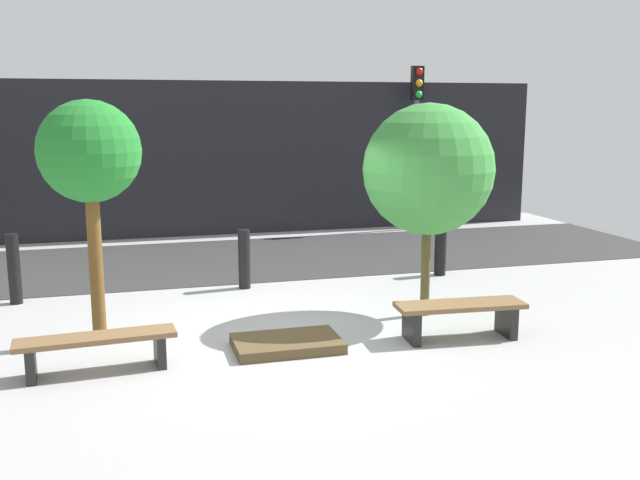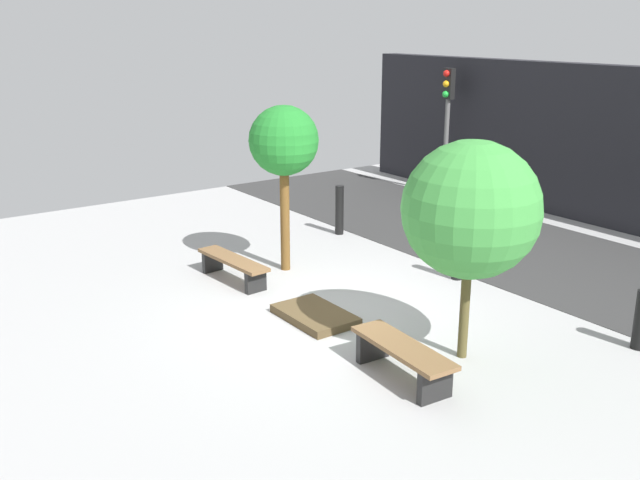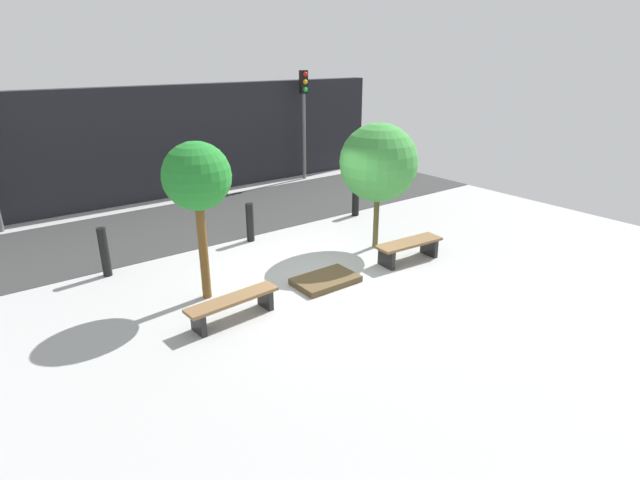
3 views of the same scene
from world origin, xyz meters
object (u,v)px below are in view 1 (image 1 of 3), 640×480
bollard_far_left (14,269)px  traffic_light_mid_west (417,118)px  tree_behind_left_bench (89,155)px  bench_right (460,313)px  planter_bed (287,344)px  bollard_left (244,259)px  tree_behind_right_bench (428,170)px  bollard_center (440,251)px  bench_left (96,346)px

bollard_far_left → traffic_light_mid_west: 9.76m
tree_behind_left_bench → traffic_light_mid_west: size_ratio=0.78×
bollard_far_left → traffic_light_mid_west: size_ratio=0.28×
bench_right → planter_bed: bench_right is taller
planter_bed → bollard_far_left: bearing=138.3°
bollard_far_left → tree_behind_left_bench: bearing=-60.2°
bollard_far_left → bollard_left: bollard_far_left is taller
tree_behind_right_bench → bollard_center: 3.00m
tree_behind_left_bench → traffic_light_mid_west: traffic_light_mid_west is taller
tree_behind_left_bench → tree_behind_right_bench: size_ratio=1.01×
tree_behind_right_bench → tree_behind_left_bench: bearing=180.0°
tree_behind_right_bench → bench_right: bearing=-90.0°
bollard_far_left → bollard_left: (3.46, 0.00, -0.05)m
bench_right → planter_bed: bearing=179.0°
bollard_far_left → bollard_left: size_ratio=1.10×
bollard_far_left → planter_bed: bearing=-41.7°
bench_left → tree_behind_left_bench: tree_behind_left_bench is taller
bollard_left → bollard_far_left: bearing=180.0°
bench_left → planter_bed: 2.23m
tree_behind_left_bench → bollard_center: 6.37m
bench_left → tree_behind_right_bench: (4.41, 1.09, 1.75)m
bollard_left → bollard_center: bollard_left is taller
tree_behind_left_bench → tree_behind_right_bench: tree_behind_left_bench is taller
tree_behind_left_bench → bollard_left: bearing=44.8°
bench_left → tree_behind_right_bench: tree_behind_right_bench is taller
tree_behind_right_bench → bollard_far_left: size_ratio=2.80×
bench_right → bollard_far_left: size_ratio=1.57×
bench_left → bench_right: bench_right is taller
planter_bed → bollard_center: size_ratio=1.51×
tree_behind_left_bench → bollard_left: 3.62m
bollard_far_left → bollard_left: 3.46m
tree_behind_right_bench → traffic_light_mid_west: traffic_light_mid_west is taller
bollard_left → tree_behind_left_bench: bearing=-135.2°
bench_left → bollard_far_left: size_ratio=1.65×
bench_left → traffic_light_mid_west: bearing=43.6°
bollard_far_left → bollard_center: (6.92, 0.00, -0.10)m
bollard_left → bench_right: bearing=-56.1°
tree_behind_right_bench → traffic_light_mid_west: size_ratio=0.77×
planter_bed → traffic_light_mid_west: 9.44m
tree_behind_right_bench → traffic_light_mid_west: 7.29m
bench_right → bollard_left: bollard_left is taller
tree_behind_left_bench → traffic_light_mid_west: bearing=43.5°
bollard_center → traffic_light_mid_west: size_ratio=0.22×
bench_left → bollard_left: 3.96m
bench_right → bollard_far_left: bollard_far_left is taller
bollard_center → tree_behind_right_bench: bearing=-119.8°
planter_bed → bench_left: bearing=-174.8°
tree_behind_left_bench → tree_behind_right_bench: (4.41, 0.00, -0.28)m
bench_left → tree_behind_right_bench: 4.87m
bollard_center → bollard_far_left: bearing=180.0°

